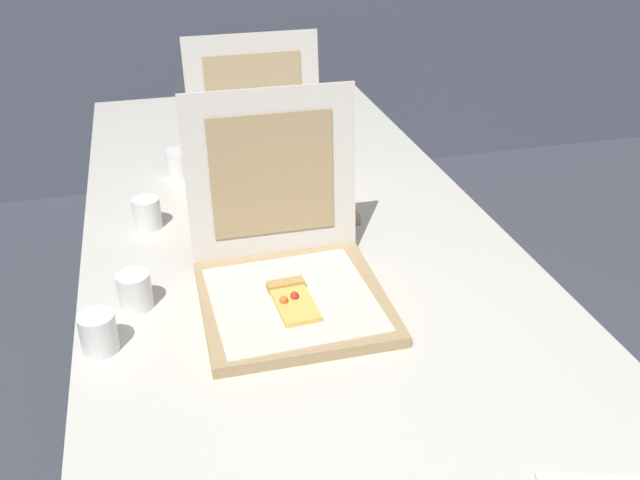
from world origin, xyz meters
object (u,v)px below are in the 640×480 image
object	(u,v)px
table	(294,249)
pizza_box_middle	(269,176)
cup_white_near_center	(135,291)
cup_white_near_left	(99,333)
cup_white_mid	(147,213)
pizza_box_front	(289,272)
cup_white_far	(178,163)

from	to	relation	value
table	pizza_box_middle	world-z (taller)	pizza_box_middle
table	pizza_box_middle	size ratio (longest dim) A/B	5.39
pizza_box_middle	cup_white_near_center	distance (m)	0.53
cup_white_near_left	cup_white_mid	size ratio (longest dim) A/B	1.00
pizza_box_front	cup_white_near_left	distance (m)	0.36
cup_white_far	cup_white_near_left	bearing A→B (deg)	-104.75
pizza_box_front	cup_white_mid	bearing A→B (deg)	126.03
pizza_box_front	cup_white_near_center	world-z (taller)	pizza_box_front
pizza_box_front	cup_white_near_center	size ratio (longest dim) A/B	5.37
cup_white_near_left	cup_white_mid	distance (m)	0.44
cup_white_near_center	cup_white_mid	bearing A→B (deg)	83.93
pizza_box_middle	cup_white_near_center	xyz separation A→B (m)	(-0.33, -0.41, -0.02)
cup_white_near_center	cup_white_far	size ratio (longest dim) A/B	1.00
cup_white_mid	cup_white_near_left	bearing A→B (deg)	-102.48
table	cup_white_mid	size ratio (longest dim) A/B	30.06
table	cup_white_near_left	distance (m)	0.54
pizza_box_middle	cup_white_near_left	xyz separation A→B (m)	(-0.39, -0.53, -0.02)
pizza_box_middle	table	bearing A→B (deg)	-85.39
pizza_box_middle	cup_white_far	distance (m)	0.27
table	pizza_box_front	distance (m)	0.28
cup_white_near_center	cup_white_mid	size ratio (longest dim) A/B	1.00
table	cup_white_near_center	size ratio (longest dim) A/B	30.06
cup_white_mid	pizza_box_middle	bearing A→B (deg)	17.96
pizza_box_front	cup_white_near_left	size ratio (longest dim) A/B	5.37
pizza_box_front	pizza_box_middle	world-z (taller)	pizza_box_front
table	cup_white_far	bearing A→B (deg)	121.11
pizza_box_front	cup_white_mid	distance (m)	0.43
pizza_box_front	cup_white_far	world-z (taller)	pizza_box_front
pizza_box_middle	cup_white_near_center	bearing A→B (deg)	-129.44
cup_white_near_left	cup_white_mid	xyz separation A→B (m)	(0.10, 0.43, 0.00)
pizza_box_front	pizza_box_middle	distance (m)	0.45
pizza_box_front	cup_white_far	xyz separation A→B (m)	(-0.16, 0.63, -0.02)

